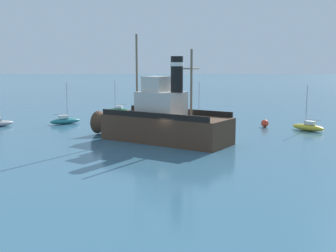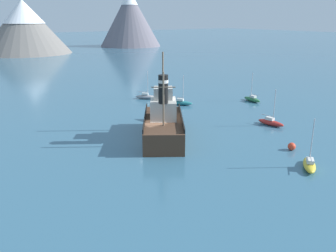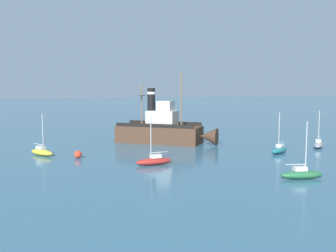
{
  "view_description": "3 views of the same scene",
  "coord_description": "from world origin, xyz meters",
  "px_view_note": "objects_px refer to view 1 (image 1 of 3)",
  "views": [
    {
      "loc": [
        -36.45,
        0.32,
        7.02
      ],
      "look_at": [
        0.4,
        0.41,
        1.68
      ],
      "focal_mm": 45.0,
      "sensor_mm": 36.0,
      "label": 1
    },
    {
      "loc": [
        -20.56,
        -32.84,
        13.99
      ],
      "look_at": [
        1.3,
        -1.21,
        2.1
      ],
      "focal_mm": 38.0,
      "sensor_mm": 36.0,
      "label": 2
    },
    {
      "loc": [
        51.32,
        -10.17,
        7.55
      ],
      "look_at": [
        -0.88,
        2.62,
        2.07
      ],
      "focal_mm": 38.0,
      "sensor_mm": 36.0,
      "label": 3
    }
  ],
  "objects_px": {
    "sailboat_green": "(117,110)",
    "sailboat_teal": "(65,120)",
    "sailboat_red": "(196,117)",
    "mooring_buoy": "(265,123)",
    "sailboat_yellow": "(308,127)",
    "old_tugboat": "(160,122)"
  },
  "relations": [
    {
      "from": "sailboat_green",
      "to": "sailboat_teal",
      "type": "bearing_deg",
      "value": 157.18
    },
    {
      "from": "sailboat_red",
      "to": "mooring_buoy",
      "type": "height_order",
      "value": "sailboat_red"
    },
    {
      "from": "sailboat_red",
      "to": "mooring_buoy",
      "type": "relative_size",
      "value": 5.76
    },
    {
      "from": "sailboat_red",
      "to": "sailboat_yellow",
      "type": "bearing_deg",
      "value": -125.5
    },
    {
      "from": "mooring_buoy",
      "to": "sailboat_green",
      "type": "bearing_deg",
      "value": 52.98
    },
    {
      "from": "sailboat_green",
      "to": "sailboat_yellow",
      "type": "distance_m",
      "value": 28.17
    },
    {
      "from": "sailboat_teal",
      "to": "sailboat_red",
      "type": "height_order",
      "value": "same"
    },
    {
      "from": "old_tugboat",
      "to": "mooring_buoy",
      "type": "distance_m",
      "value": 14.87
    },
    {
      "from": "sailboat_yellow",
      "to": "sailboat_teal",
      "type": "relative_size",
      "value": 1.0
    },
    {
      "from": "sailboat_yellow",
      "to": "sailboat_red",
      "type": "xyz_separation_m",
      "value": [
        8.23,
        11.54,
        0.0
      ]
    },
    {
      "from": "sailboat_yellow",
      "to": "old_tugboat",
      "type": "bearing_deg",
      "value": 111.51
    },
    {
      "from": "sailboat_green",
      "to": "sailboat_red",
      "type": "height_order",
      "value": "same"
    },
    {
      "from": "mooring_buoy",
      "to": "old_tugboat",
      "type": "bearing_deg",
      "value": 127.27
    },
    {
      "from": "old_tugboat",
      "to": "sailboat_teal",
      "type": "distance_m",
      "value": 16.4
    },
    {
      "from": "sailboat_yellow",
      "to": "sailboat_teal",
      "type": "bearing_deg",
      "value": 79.37
    },
    {
      "from": "sailboat_green",
      "to": "sailboat_red",
      "type": "xyz_separation_m",
      "value": [
        -8.51,
        -11.12,
        0.0
      ]
    },
    {
      "from": "old_tugboat",
      "to": "sailboat_yellow",
      "type": "xyz_separation_m",
      "value": [
        6.24,
        -15.84,
        -1.4
      ]
    },
    {
      "from": "old_tugboat",
      "to": "sailboat_yellow",
      "type": "height_order",
      "value": "old_tugboat"
    },
    {
      "from": "sailboat_yellow",
      "to": "mooring_buoy",
      "type": "relative_size",
      "value": 5.76
    },
    {
      "from": "sailboat_teal",
      "to": "sailboat_yellow",
      "type": "bearing_deg",
      "value": -100.63
    },
    {
      "from": "sailboat_red",
      "to": "mooring_buoy",
      "type": "bearing_deg",
      "value": -126.42
    },
    {
      "from": "sailboat_green",
      "to": "sailboat_teal",
      "type": "xyz_separation_m",
      "value": [
        -11.57,
        4.87,
        0.0
      ]
    }
  ]
}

